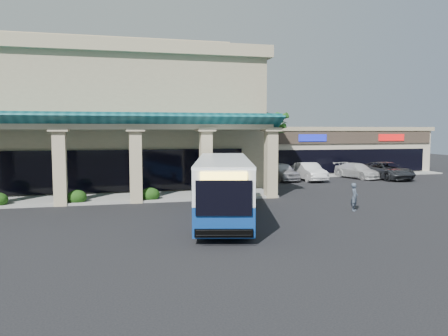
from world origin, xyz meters
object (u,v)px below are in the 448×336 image
object	(u,v)px
car_gray	(386,171)
car_red	(357,171)
pedestrian	(354,197)
transit_bus	(223,189)
car_white	(309,172)
car_silver	(282,171)

from	to	relation	value
car_gray	car_red	bearing A→B (deg)	144.54
pedestrian	car_gray	world-z (taller)	car_gray
transit_bus	car_white	distance (m)	18.95
car_white	car_gray	world-z (taller)	car_white
car_silver	car_white	bearing A→B (deg)	-18.43
pedestrian	car_white	size ratio (longest dim) A/B	0.33
car_silver	car_red	world-z (taller)	car_silver
car_red	car_gray	world-z (taller)	car_gray
pedestrian	car_silver	distance (m)	15.25
car_gray	car_white	bearing A→B (deg)	169.23
car_silver	car_gray	size ratio (longest dim) A/B	0.84
car_silver	transit_bus	bearing A→B (deg)	-123.55
car_red	pedestrian	bearing A→B (deg)	-135.77
pedestrian	car_gray	distance (m)	17.87
car_white	car_gray	distance (m)	7.57
car_red	car_white	bearing A→B (deg)	171.67
transit_bus	car_white	xyz separation A→B (m)	(11.68, 14.90, -0.76)
car_silver	car_red	xyz separation A→B (m)	(7.64, -0.10, -0.10)
car_gray	pedestrian	bearing A→B (deg)	-134.76
car_white	car_gray	size ratio (longest dim) A/B	0.85
transit_bus	car_silver	bearing A→B (deg)	72.59
transit_bus	pedestrian	world-z (taller)	transit_bus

